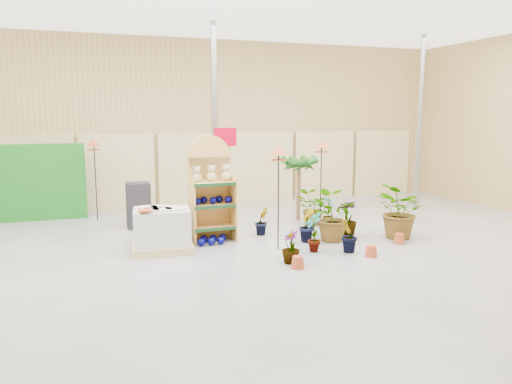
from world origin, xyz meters
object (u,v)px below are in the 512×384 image
potted_plant_2 (330,216)px  bird_table_front (279,154)px  display_shelf (211,192)px  pallet_stack (162,230)px

potted_plant_2 → bird_table_front: bearing=-167.9°
display_shelf → bird_table_front: (0.99, -1.14, 0.82)m
bird_table_front → potted_plant_2: 1.77m
display_shelf → bird_table_front: bearing=-51.7°
bird_table_front → display_shelf: bearing=130.9°
pallet_stack → potted_plant_2: bearing=-0.1°
display_shelf → bird_table_front: display_shelf is taller
display_shelf → bird_table_front: size_ratio=1.09×
pallet_stack → potted_plant_2: 3.27m
display_shelf → pallet_stack: 1.31m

